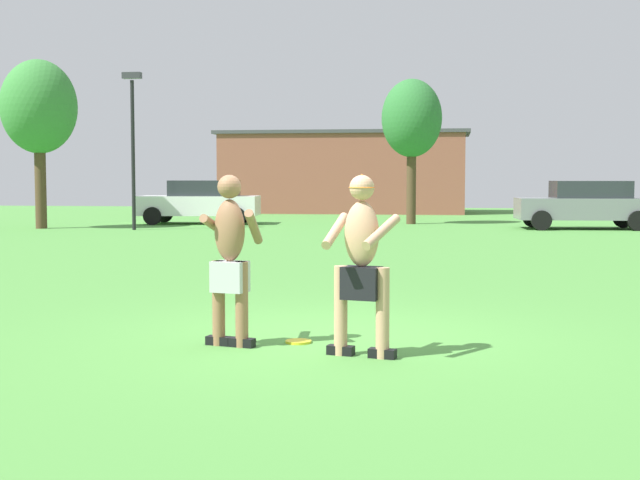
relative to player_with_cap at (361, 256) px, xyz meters
The scene contains 10 objects.
ground_plane 1.37m from the player_with_cap, 118.40° to the left, with size 80.00×80.00×0.00m, color #4C8E3D.
player_with_cap is the anchor object (origin of this frame).
player_in_gray 1.41m from the player_with_cap, 165.88° to the left, with size 0.57×0.68×1.74m.
frisbee 1.33m from the player_with_cap, 139.66° to the left, with size 0.27×0.27×0.03m, color yellow.
car_white_near_post 24.32m from the player_with_cap, 109.66° to the left, with size 4.45×2.36×1.58m.
car_gray_mid_lot 22.29m from the player_with_cap, 76.51° to the left, with size 4.41×2.26×1.58m.
lamp_post 21.26m from the player_with_cap, 116.01° to the left, with size 0.60×0.24×5.04m.
outbuilding_behind_lot 34.37m from the player_with_cap, 97.09° to the left, with size 11.83×5.03×3.85m.
tree_right_field 24.13m from the player_with_cap, 91.42° to the left, with size 2.18×2.18×5.23m.
tree_behind_players 23.29m from the player_with_cap, 123.11° to the left, with size 2.49×2.49×5.56m.
Camera 1 is at (1.30, -9.19, 1.72)m, focal length 49.75 mm.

